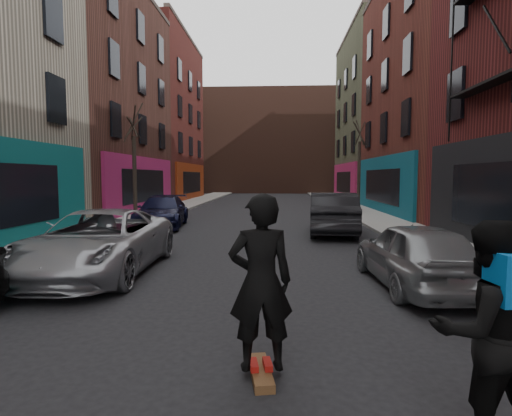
# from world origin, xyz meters

# --- Properties ---
(sidewalk_left) EXTENTS (2.50, 84.00, 0.13)m
(sidewalk_left) POSITION_xyz_m (-6.25, 30.00, 0.07)
(sidewalk_left) COLOR gray
(sidewalk_left) RESTS_ON ground
(sidewalk_right) EXTENTS (2.50, 84.00, 0.13)m
(sidewalk_right) POSITION_xyz_m (6.25, 30.00, 0.07)
(sidewalk_right) COLOR gray
(sidewalk_right) RESTS_ON ground
(building_far) EXTENTS (40.00, 10.00, 14.00)m
(building_far) POSITION_xyz_m (0.00, 56.00, 7.00)
(building_far) COLOR #47281E
(building_far) RESTS_ON ground
(tree_left_far) EXTENTS (2.00, 2.00, 6.50)m
(tree_left_far) POSITION_xyz_m (-6.20, 18.00, 3.38)
(tree_left_far) COLOR black
(tree_left_far) RESTS_ON sidewalk_left
(tree_right_far) EXTENTS (2.00, 2.00, 6.80)m
(tree_right_far) POSITION_xyz_m (6.20, 24.00, 3.53)
(tree_right_far) COLOR black
(tree_right_far) RESTS_ON sidewalk_right
(parked_left_far) EXTENTS (2.68, 5.47, 1.50)m
(parked_left_far) POSITION_xyz_m (-3.20, 7.26, 0.75)
(parked_left_far) COLOR #9C9EA5
(parked_left_far) RESTS_ON ground
(parked_left_end) EXTENTS (2.50, 5.03, 1.40)m
(parked_left_end) POSITION_xyz_m (-4.18, 15.79, 0.70)
(parked_left_end) COLOR black
(parked_left_end) RESTS_ON ground
(parked_right_far) EXTENTS (1.84, 4.14, 1.39)m
(parked_right_far) POSITION_xyz_m (3.84, 6.43, 0.69)
(parked_right_far) COLOR gray
(parked_right_far) RESTS_ON ground
(parked_right_end) EXTENTS (2.19, 5.13, 1.65)m
(parked_right_end) POSITION_xyz_m (3.22, 14.16, 0.82)
(parked_right_end) COLOR black
(parked_right_end) RESTS_ON ground
(skateboard) EXTENTS (0.35, 0.83, 0.10)m
(skateboard) POSITION_xyz_m (0.81, 2.57, 0.05)
(skateboard) COLOR brown
(skateboard) RESTS_ON ground
(skateboarder) EXTENTS (0.80, 0.60, 2.01)m
(skateboarder) POSITION_xyz_m (0.81, 2.57, 1.11)
(skateboarder) COLOR black
(skateboarder) RESTS_ON skateboard
(pedestrian) EXTENTS (1.02, 0.84, 1.93)m
(pedestrian) POSITION_xyz_m (2.78, 1.57, 0.97)
(pedestrian) COLOR black
(pedestrian) RESTS_ON ground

